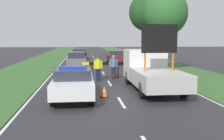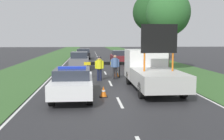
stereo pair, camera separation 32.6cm
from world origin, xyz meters
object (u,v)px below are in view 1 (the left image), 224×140
(work_truck, at_px, (150,70))
(roadside_tree_near_right, at_px, (166,13))
(police_officer, at_px, (98,66))
(queued_car_sedan_black, at_px, (80,54))
(police_car, at_px, (73,82))
(queued_car_wagon_maroon, at_px, (117,57))
(traffic_cone_behind_barrier, at_px, (85,73))
(traffic_cone_near_police, at_px, (104,92))
(traffic_cone_centre_front, at_px, (115,73))
(roadside_tree_near_left, at_px, (147,12))
(pedestrian_civilian, at_px, (114,65))
(traffic_cone_near_truck, at_px, (70,75))
(road_barrier, at_px, (102,65))
(queued_car_suv_grey, at_px, (77,60))

(work_truck, distance_m, roadside_tree_near_right, 9.02)
(police_officer, distance_m, queued_car_sedan_black, 19.48)
(work_truck, relative_size, queued_car_sedan_black, 1.58)
(police_car, height_order, queued_car_sedan_black, police_car)
(queued_car_wagon_maroon, bearing_deg, traffic_cone_behind_barrier, 70.69)
(traffic_cone_near_police, relative_size, traffic_cone_centre_front, 0.87)
(traffic_cone_behind_barrier, xyz_separation_m, roadside_tree_near_left, (8.19, 14.59, 5.88))
(traffic_cone_near_police, height_order, traffic_cone_centre_front, traffic_cone_centre_front)
(police_officer, bearing_deg, traffic_cone_centre_front, -103.05)
(police_car, relative_size, queued_car_wagon_maroon, 1.02)
(roadside_tree_near_left, bearing_deg, roadside_tree_near_right, -96.62)
(work_truck, distance_m, queued_car_sedan_black, 22.84)
(roadside_tree_near_right, bearing_deg, queued_car_wagon_maroon, 110.68)
(traffic_cone_near_police, bearing_deg, pedestrian_civilian, 78.74)
(pedestrian_civilian, distance_m, traffic_cone_behind_barrier, 2.45)
(traffic_cone_near_police, height_order, traffic_cone_near_truck, traffic_cone_near_truck)
(work_truck, height_order, traffic_cone_near_police, work_truck)
(queued_car_wagon_maroon, distance_m, roadside_tree_near_right, 9.62)
(work_truck, distance_m, traffic_cone_behind_barrier, 6.17)
(police_car, xyz_separation_m, roadside_tree_near_right, (7.42, 9.57, 4.16))
(traffic_cone_centre_front, distance_m, queued_car_wagon_maroon, 10.99)
(traffic_cone_behind_barrier, height_order, roadside_tree_near_right, roadside_tree_near_right)
(police_car, height_order, traffic_cone_near_police, police_car)
(police_officer, distance_m, traffic_cone_centre_front, 2.27)
(road_barrier, relative_size, roadside_tree_near_left, 0.32)
(road_barrier, height_order, queued_car_suv_grey, queued_car_suv_grey)
(queued_car_wagon_maroon, bearing_deg, pedestrian_civilian, 81.53)
(traffic_cone_centre_front, bearing_deg, pedestrian_civilian, -101.09)
(traffic_cone_near_police, xyz_separation_m, queued_car_wagon_maroon, (2.90, 17.60, 0.50))
(queued_car_sedan_black, height_order, roadside_tree_near_right, roadside_tree_near_right)
(work_truck, bearing_deg, police_car, 27.72)
(pedestrian_civilian, bearing_deg, police_car, -105.60)
(queued_car_suv_grey, bearing_deg, roadside_tree_near_left, -133.16)
(pedestrian_civilian, relative_size, roadside_tree_near_right, 0.24)
(road_barrier, relative_size, traffic_cone_centre_front, 4.63)
(roadside_tree_near_right, bearing_deg, police_car, -127.77)
(queued_car_sedan_black, bearing_deg, pedestrian_civilian, 97.73)
(police_officer, xyz_separation_m, roadside_tree_near_left, (7.36, 16.53, 5.23))
(police_car, relative_size, queued_car_suv_grey, 1.08)
(traffic_cone_near_truck, bearing_deg, roadside_tree_near_left, 59.47)
(queued_car_wagon_maroon, bearing_deg, roadside_tree_near_right, 110.68)
(traffic_cone_centre_front, bearing_deg, queued_car_wagon_maroon, 81.79)
(traffic_cone_centre_front, bearing_deg, traffic_cone_near_truck, -165.15)
(queued_car_suv_grey, height_order, roadside_tree_near_left, roadside_tree_near_left)
(pedestrian_civilian, bearing_deg, traffic_cone_behind_barrier, 154.48)
(traffic_cone_centre_front, height_order, queued_car_suv_grey, queued_car_suv_grey)
(queued_car_suv_grey, bearing_deg, queued_car_sedan_black, -90.55)
(road_barrier, xyz_separation_m, pedestrian_civilian, (0.76, -0.42, 0.02))
(work_truck, xyz_separation_m, queued_car_wagon_maroon, (0.15, 15.61, -0.30))
(queued_car_wagon_maroon, bearing_deg, work_truck, 89.43)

